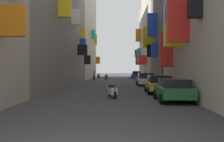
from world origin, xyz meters
TOP-DOWN VIEW (x-y plane):
  - ground_plane at (0.00, 30.00)m, footprint 140.00×140.00m
  - building_left_mid_b at (-7.98, 35.97)m, footprint 6.98×6.73m
  - building_left_mid_c at (-8.00, 49.67)m, footprint 6.94×20.67m
  - building_right_mid_b at (7.99, 28.56)m, footprint 7.37×11.93m
  - building_right_mid_c at (8.00, 43.48)m, footprint 7.34×17.92m
  - building_right_far at (7.97, 56.21)m, footprint 7.12×7.56m
  - parked_car_blue at (3.64, 46.55)m, footprint 1.86×4.35m
  - parked_car_green at (3.91, 11.52)m, footprint 2.01×4.23m
  - parked_car_white at (3.57, 26.74)m, footprint 2.01×4.02m
  - parked_car_yellow at (3.77, 17.05)m, footprint 2.03×4.12m
  - scooter_white at (0.15, 13.42)m, footprint 0.73×1.91m
  - scooter_red at (-1.75, 42.57)m, footprint 0.55×1.77m
  - scooter_green at (-3.40, 46.90)m, footprint 0.59×1.80m
  - pedestrian_crossing at (-3.50, 38.69)m, footprint 0.41×0.41m
  - pedestrian_near_left at (3.84, 31.90)m, footprint 0.50×0.50m
  - traffic_light_near_corner at (4.64, 20.82)m, footprint 0.26×0.34m

SIDE VIEW (x-z plane):
  - ground_plane at x=0.00m, z-range 0.00..0.00m
  - scooter_red at x=-1.75m, z-range -0.10..1.03m
  - scooter_green at x=-3.40m, z-range -0.10..1.03m
  - scooter_white at x=0.15m, z-range -0.10..1.03m
  - parked_car_green at x=3.91m, z-range 0.05..1.42m
  - parked_car_white at x=3.57m, z-range 0.03..1.47m
  - parked_car_yellow at x=3.77m, z-range 0.04..1.47m
  - parked_car_blue at x=3.64m, z-range 0.04..1.47m
  - pedestrian_near_left at x=3.84m, z-range 0.00..1.66m
  - pedestrian_crossing at x=-3.50m, z-range 0.00..1.72m
  - traffic_light_near_corner at x=4.64m, z-range 0.77..5.03m
  - building_left_mid_b at x=-7.98m, z-range 0.00..12.40m
  - building_right_far at x=7.97m, z-range -0.01..14.53m
  - building_right_mid_c at x=8.00m, z-range 0.00..18.88m
  - building_right_mid_b at x=7.99m, z-range -0.01..19.64m
  - building_left_mid_c at x=-8.00m, z-range 0.00..20.63m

